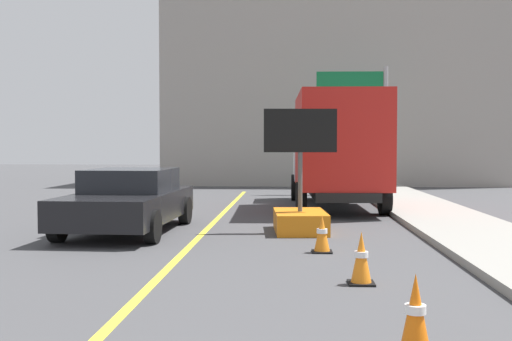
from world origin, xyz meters
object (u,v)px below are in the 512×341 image
object	(u,v)px
arrow_board_trailer	(300,210)
traffic_cone_mid_lane	(361,258)
pickup_car	(129,200)
traffic_cone_near_sign	(415,315)
highway_guide_sign	(365,107)
traffic_cone_far_lane	(322,234)
box_truck	(336,148)

from	to	relation	value
arrow_board_trailer	traffic_cone_mid_lane	xyz separation A→B (m)	(0.75, -5.04, -0.13)
pickup_car	traffic_cone_mid_lane	size ratio (longest dim) A/B	6.39
traffic_cone_near_sign	highway_guide_sign	bearing A→B (deg)	84.40
traffic_cone_far_lane	highway_guide_sign	bearing A→B (deg)	79.86
arrow_board_trailer	highway_guide_sign	size ratio (longest dim) A/B	0.54
pickup_car	box_truck	bearing A→B (deg)	47.74
traffic_cone_mid_lane	traffic_cone_near_sign	bearing A→B (deg)	-86.94
traffic_cone_mid_lane	traffic_cone_far_lane	world-z (taller)	traffic_cone_mid_lane
highway_guide_sign	traffic_cone_near_sign	world-z (taller)	highway_guide_sign
arrow_board_trailer	highway_guide_sign	world-z (taller)	highway_guide_sign
box_truck	highway_guide_sign	distance (m)	5.93
traffic_cone_near_sign	traffic_cone_mid_lane	xyz separation A→B (m)	(-0.15, 2.83, -0.01)
traffic_cone_mid_lane	box_truck	bearing A→B (deg)	87.60
arrow_board_trailer	pickup_car	bearing A→B (deg)	-176.60
pickup_car	traffic_cone_near_sign	world-z (taller)	pickup_car
box_truck	traffic_cone_mid_lane	world-z (taller)	box_truck
highway_guide_sign	pickup_car	bearing A→B (deg)	-120.67
traffic_cone_far_lane	arrow_board_trailer	bearing A→B (deg)	97.63
box_truck	pickup_car	distance (m)	7.43
traffic_cone_near_sign	traffic_cone_far_lane	distance (m)	5.32
pickup_car	traffic_cone_mid_lane	world-z (taller)	pickup_car
traffic_cone_near_sign	traffic_cone_mid_lane	bearing A→B (deg)	93.06
pickup_car	traffic_cone_mid_lane	xyz separation A→B (m)	(4.51, -4.82, -0.34)
pickup_car	highway_guide_sign	xyz separation A→B (m)	(6.48, 10.93, 2.73)
traffic_cone_far_lane	pickup_car	bearing A→B (deg)	150.12
highway_guide_sign	traffic_cone_near_sign	bearing A→B (deg)	-95.60
box_truck	traffic_cone_near_sign	bearing A→B (deg)	-91.22
box_truck	traffic_cone_far_lane	distance (m)	7.98
box_truck	traffic_cone_near_sign	size ratio (longest dim) A/B	9.20
box_truck	pickup_car	xyz separation A→B (m)	(-4.94, -5.44, -1.13)
box_truck	pickup_car	size ratio (longest dim) A/B	1.50
arrow_board_trailer	traffic_cone_near_sign	distance (m)	7.93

